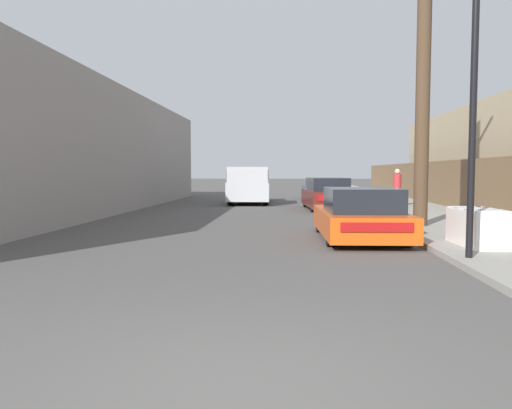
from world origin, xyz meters
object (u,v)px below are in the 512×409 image
(street_lamp, at_px, (474,95))
(discarded_fridge, at_px, (478,227))
(pedestrian, at_px, (397,187))
(car_parked_mid, at_px, (327,195))
(utility_pole, at_px, (424,56))
(car_parked_far, at_px, (320,189))
(pickup_truck, at_px, (249,185))
(parked_sports_car_red, at_px, (360,216))

(street_lamp, bearing_deg, discarded_fridge, 65.10)
(street_lamp, relative_size, pedestrian, 3.00)
(car_parked_mid, distance_m, street_lamp, 12.81)
(utility_pole, bearing_deg, discarded_fridge, -87.26)
(car_parked_mid, xyz_separation_m, car_parked_far, (0.20, 8.11, -0.05))
(utility_pole, distance_m, pedestrian, 8.69)
(pickup_truck, height_order, utility_pole, utility_pole)
(parked_sports_car_red, relative_size, street_lamp, 0.86)
(utility_pole, bearing_deg, car_parked_mid, 105.56)
(car_parked_mid, relative_size, street_lamp, 0.93)
(car_parked_far, relative_size, pedestrian, 2.71)
(pedestrian, bearing_deg, street_lamp, -96.69)
(discarded_fridge, distance_m, utility_pole, 5.69)
(street_lamp, distance_m, pedestrian, 13.22)
(pickup_truck, xyz_separation_m, street_lamp, (5.14, -16.14, 2.01))
(car_parked_far, distance_m, utility_pole, 16.05)
(parked_sports_car_red, relative_size, pedestrian, 2.58)
(parked_sports_car_red, relative_size, car_parked_far, 0.95)
(parked_sports_car_red, height_order, pickup_truck, pickup_truck)
(pickup_truck, bearing_deg, discarded_fridge, 109.71)
(discarded_fridge, distance_m, car_parked_far, 19.25)
(car_parked_mid, relative_size, utility_pole, 0.50)
(parked_sports_car_red, bearing_deg, car_parked_mid, 88.66)
(car_parked_mid, distance_m, pickup_truck, 5.13)
(parked_sports_car_red, bearing_deg, pedestrian, 71.47)
(parked_sports_car_red, height_order, car_parked_far, car_parked_far)
(car_parked_far, xyz_separation_m, pedestrian, (2.84, -7.64, 0.35))
(utility_pole, relative_size, street_lamp, 1.88)
(discarded_fridge, xyz_separation_m, parked_sports_car_red, (-2.14, 1.64, 0.07))
(car_parked_far, distance_m, pickup_truck, 5.90)
(discarded_fridge, bearing_deg, car_parked_mid, 98.96)
(pickup_truck, xyz_separation_m, utility_pole, (5.65, -10.90, 3.85))
(car_parked_mid, bearing_deg, car_parked_far, 84.35)
(discarded_fridge, xyz_separation_m, car_parked_mid, (-2.21, 11.03, 0.14))
(discarded_fridge, relative_size, car_parked_mid, 0.36)
(street_lamp, bearing_deg, pedestrian, 83.31)
(car_parked_mid, bearing_deg, pedestrian, 4.54)
(parked_sports_car_red, relative_size, utility_pole, 0.46)
(utility_pole, bearing_deg, car_parked_far, 96.76)
(car_parked_mid, bearing_deg, discarded_fridge, -82.93)
(car_parked_far, bearing_deg, car_parked_mid, -94.72)
(discarded_fridge, xyz_separation_m, pedestrian, (0.83, 11.50, 0.45))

